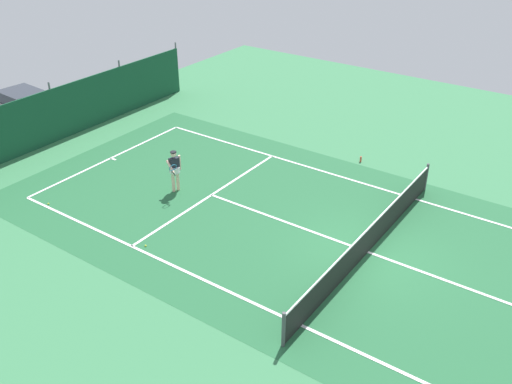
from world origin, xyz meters
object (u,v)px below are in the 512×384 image
object	(u,v)px
tennis_net	(369,239)
water_bottle	(361,159)
tennis_ball_midcourt	(146,246)
parked_car	(24,108)
tennis_ball_near_player	(48,204)
tennis_player	(175,168)

from	to	relation	value
tennis_net	water_bottle	distance (m)	6.56
tennis_ball_midcourt	water_bottle	size ratio (longest dim) A/B	0.28
tennis_net	parked_car	distance (m)	18.07
parked_car	tennis_ball_near_player	bearing A→B (deg)	63.44
tennis_player	tennis_ball_near_player	bearing A→B (deg)	-23.77
tennis_player	tennis_ball_near_player	size ratio (longest dim) A/B	24.85
tennis_net	tennis_player	bearing A→B (deg)	93.70
tennis_net	tennis_ball_midcourt	xyz separation A→B (m)	(-3.85, 6.03, -0.48)
tennis_ball_near_player	tennis_ball_midcourt	bearing A→B (deg)	-88.64
tennis_ball_near_player	tennis_ball_midcourt	xyz separation A→B (m)	(0.11, -4.82, 0.00)
tennis_player	tennis_net	bearing A→B (deg)	112.03
tennis_ball_near_player	parked_car	distance (m)	8.41
water_bottle	parked_car	bearing A→B (deg)	110.16
tennis_ball_midcourt	water_bottle	distance (m)	10.09
tennis_ball_near_player	parked_car	xyz separation A→B (m)	(4.25, 7.21, 0.81)
tennis_net	tennis_ball_midcourt	distance (m)	7.17
tennis_ball_near_player	water_bottle	bearing A→B (deg)	-38.61
tennis_net	water_bottle	size ratio (longest dim) A/B	42.17
tennis_net	tennis_player	distance (m)	7.75
parked_car	tennis_ball_midcourt	bearing A→B (deg)	74.98
water_bottle	tennis_net	bearing A→B (deg)	-152.18
tennis_net	parked_car	size ratio (longest dim) A/B	2.35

